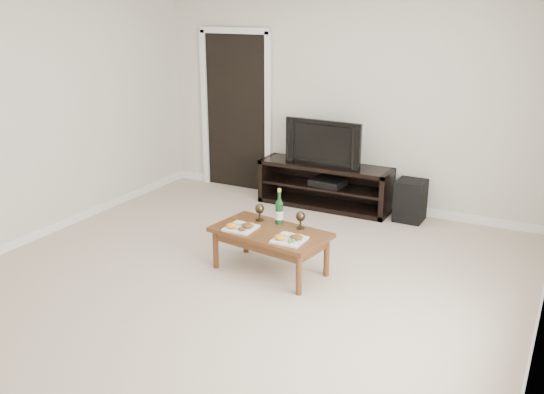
% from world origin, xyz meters
% --- Properties ---
extents(floor, '(5.50, 5.50, 0.00)m').
position_xyz_m(floor, '(0.00, 0.00, 0.00)').
color(floor, beige).
rests_on(floor, ground).
extents(back_wall, '(5.00, 0.04, 2.60)m').
position_xyz_m(back_wall, '(0.00, 2.77, 1.30)').
color(back_wall, beige).
rests_on(back_wall, ground).
extents(doorway, '(0.90, 0.02, 2.05)m').
position_xyz_m(doorway, '(-1.55, 2.73, 1.02)').
color(doorway, black).
rests_on(doorway, ground).
extents(media_console, '(1.65, 0.45, 0.55)m').
position_xyz_m(media_console, '(-0.15, 2.50, 0.28)').
color(media_console, black).
rests_on(media_console, ground).
extents(television, '(0.98, 0.16, 0.56)m').
position_xyz_m(television, '(-0.15, 2.50, 0.83)').
color(television, black).
rests_on(television, media_console).
extents(av_receiver, '(0.42, 0.33, 0.08)m').
position_xyz_m(av_receiver, '(-0.11, 2.48, 0.33)').
color(av_receiver, black).
rests_on(av_receiver, media_console).
extents(subwoofer, '(0.33, 0.33, 0.49)m').
position_xyz_m(subwoofer, '(0.93, 2.50, 0.24)').
color(subwoofer, black).
rests_on(subwoofer, ground).
extents(coffee_table, '(1.15, 0.74, 0.42)m').
position_xyz_m(coffee_table, '(0.14, 0.50, 0.21)').
color(coffee_table, '#563217').
rests_on(coffee_table, ground).
extents(plate_left, '(0.27, 0.27, 0.07)m').
position_xyz_m(plate_left, '(-0.13, 0.41, 0.45)').
color(plate_left, white).
rests_on(plate_left, coffee_table).
extents(plate_right, '(0.27, 0.27, 0.07)m').
position_xyz_m(plate_right, '(0.40, 0.36, 0.45)').
color(plate_right, white).
rests_on(plate_right, coffee_table).
extents(wine_bottle, '(0.07, 0.07, 0.35)m').
position_xyz_m(wine_bottle, '(0.13, 0.71, 0.59)').
color(wine_bottle, '#0E3518').
rests_on(wine_bottle, coffee_table).
extents(goblet_left, '(0.09, 0.09, 0.17)m').
position_xyz_m(goblet_left, '(-0.08, 0.69, 0.51)').
color(goblet_left, '#33291C').
rests_on(goblet_left, coffee_table).
extents(goblet_right, '(0.09, 0.09, 0.17)m').
position_xyz_m(goblet_right, '(0.36, 0.68, 0.51)').
color(goblet_right, '#33291C').
rests_on(goblet_right, coffee_table).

